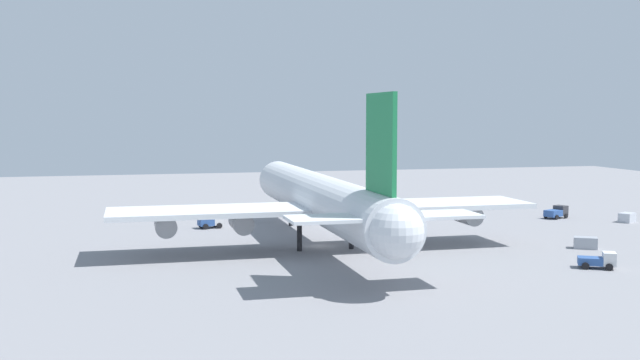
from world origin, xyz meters
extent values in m
plane|color=gray|center=(0.00, 0.00, 0.00)|extent=(278.19, 278.19, 0.00)
cylinder|color=silver|center=(0.00, 0.00, 6.91)|extent=(63.35, 6.77, 6.77)
sphere|color=silver|center=(31.68, 0.00, 6.91)|extent=(6.64, 6.64, 6.64)
sphere|color=silver|center=(-31.68, 0.00, 6.91)|extent=(5.76, 5.76, 5.76)
cube|color=#1E7F47|center=(-26.61, 0.00, 15.71)|extent=(8.87, 0.50, 10.83)
cube|color=silver|center=(-27.87, -5.38, 7.93)|extent=(5.70, 10.16, 0.36)
cube|color=silver|center=(-27.87, 5.38, 7.93)|extent=(5.70, 10.16, 0.36)
cube|color=silver|center=(-3.17, -15.74, 5.90)|extent=(10.77, 27.42, 0.70)
cube|color=silver|center=(-3.17, 15.74, 5.90)|extent=(10.77, 27.42, 0.70)
cylinder|color=gray|center=(-2.17, -11.63, 4.12)|extent=(5.42, 2.84, 2.84)
cylinder|color=gray|center=(-2.17, -21.77, 4.12)|extent=(5.42, 2.84, 2.84)
cylinder|color=gray|center=(-2.17, 11.63, 4.12)|extent=(5.42, 2.84, 2.84)
cylinder|color=gray|center=(-2.17, 21.77, 4.12)|extent=(5.42, 2.84, 2.84)
cylinder|color=black|center=(20.27, 0.00, 1.76)|extent=(0.70, 0.70, 3.53)
cylinder|color=black|center=(-3.17, -3.72, 1.76)|extent=(0.70, 0.70, 3.53)
cylinder|color=black|center=(-3.17, 3.72, 1.76)|extent=(0.70, 0.70, 3.53)
cube|color=#333338|center=(18.07, -49.98, 1.33)|extent=(2.67, 2.41, 1.81)
cube|color=#2D5193|center=(17.16, -47.90, 1.00)|extent=(3.15, 3.50, 1.15)
cylinder|color=black|center=(16.97, -50.42, 0.43)|extent=(0.60, 0.89, 0.85)
cylinder|color=black|center=(19.14, -49.48, 0.43)|extent=(0.60, 0.89, 0.85)
cylinder|color=black|center=(15.84, -47.84, 0.43)|extent=(0.60, 0.89, 0.85)
cylinder|color=black|center=(18.01, -46.90, 0.43)|extent=(0.60, 0.89, 0.85)
cube|color=silver|center=(-24.25, -30.26, 1.25)|extent=(2.51, 2.29, 1.63)
cube|color=#2D5193|center=(-23.19, -28.34, 0.89)|extent=(3.19, 3.52, 0.91)
cylinder|color=black|center=(-25.18, -29.64, 0.44)|extent=(0.67, 0.90, 0.88)
cylinder|color=black|center=(-23.24, -30.72, 0.44)|extent=(0.67, 0.90, 0.88)
cylinder|color=black|center=(-23.86, -27.27, 0.44)|extent=(0.67, 0.90, 0.88)
cylinder|color=black|center=(-21.92, -28.35, 0.44)|extent=(0.67, 0.90, 0.88)
cube|color=silver|center=(21.33, 12.35, 1.47)|extent=(2.40, 1.91, 2.02)
cube|color=#2D5193|center=(20.89, 14.21, 1.07)|extent=(2.61, 2.79, 1.21)
cylinder|color=black|center=(20.22, 12.08, 0.46)|extent=(0.49, 0.97, 0.93)
cylinder|color=black|center=(22.45, 12.61, 0.46)|extent=(0.49, 0.97, 0.93)
cylinder|color=black|center=(19.67, 14.38, 0.46)|extent=(0.49, 0.97, 0.93)
cylinder|color=black|center=(21.90, 14.92, 0.46)|extent=(0.49, 0.97, 0.93)
cube|color=#B7BCC6|center=(10.10, -58.11, 0.81)|extent=(3.35, 3.65, 1.63)
cube|color=#999EA8|center=(-11.11, -35.74, 0.81)|extent=(3.28, 3.69, 1.62)
cone|color=orange|center=(31.30, -0.33, 0.28)|extent=(0.39, 0.39, 0.56)
camera|label=1|loc=(-103.03, 26.03, 18.75)|focal=42.12mm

